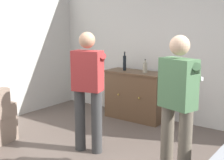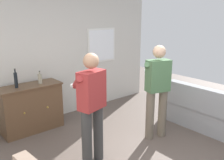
{
  "view_description": "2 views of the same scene",
  "coord_description": "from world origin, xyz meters",
  "px_view_note": "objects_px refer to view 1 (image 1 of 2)",
  "views": [
    {
      "loc": [
        2.31,
        -2.52,
        1.84
      ],
      "look_at": [
        0.11,
        0.49,
        1.12
      ],
      "focal_mm": 50.0,
      "sensor_mm": 36.0,
      "label": 1
    },
    {
      "loc": [
        -2.35,
        -2.08,
        2.21
      ],
      "look_at": [
        -0.08,
        0.62,
        1.25
      ],
      "focal_mm": 40.0,
      "sensor_mm": 36.0,
      "label": 2
    }
  ],
  "objects_px": {
    "person_standing_right": "(178,103)",
    "bottle_wine_green": "(145,68)",
    "person_standing_left": "(88,86)",
    "sideboard_cabinet": "(135,95)",
    "bottle_liquor_amber": "(125,63)"
  },
  "relations": [
    {
      "from": "bottle_liquor_amber",
      "to": "bottle_wine_green",
      "type": "bearing_deg",
      "value": -0.88
    },
    {
      "from": "bottle_wine_green",
      "to": "person_standing_right",
      "type": "relative_size",
      "value": 0.15
    },
    {
      "from": "bottle_wine_green",
      "to": "person_standing_left",
      "type": "bearing_deg",
      "value": -88.59
    },
    {
      "from": "bottle_liquor_amber",
      "to": "person_standing_right",
      "type": "bearing_deg",
      "value": -42.4
    },
    {
      "from": "sideboard_cabinet",
      "to": "bottle_liquor_amber",
      "type": "distance_m",
      "value": 0.64
    },
    {
      "from": "person_standing_right",
      "to": "bottle_liquor_amber",
      "type": "bearing_deg",
      "value": 137.6
    },
    {
      "from": "bottle_wine_green",
      "to": "bottle_liquor_amber",
      "type": "bearing_deg",
      "value": 179.12
    },
    {
      "from": "person_standing_right",
      "to": "bottle_wine_green",
      "type": "bearing_deg",
      "value": 129.81
    },
    {
      "from": "bottle_wine_green",
      "to": "person_standing_left",
      "type": "relative_size",
      "value": 0.15
    },
    {
      "from": "person_standing_left",
      "to": "sideboard_cabinet",
      "type": "bearing_deg",
      "value": 98.63
    },
    {
      "from": "bottle_wine_green",
      "to": "bottle_liquor_amber",
      "type": "distance_m",
      "value": 0.45
    },
    {
      "from": "bottle_liquor_amber",
      "to": "person_standing_left",
      "type": "height_order",
      "value": "person_standing_left"
    },
    {
      "from": "bottle_wine_green",
      "to": "person_standing_right",
      "type": "distance_m",
      "value": 2.19
    },
    {
      "from": "sideboard_cabinet",
      "to": "person_standing_right",
      "type": "distance_m",
      "value": 2.39
    },
    {
      "from": "bottle_liquor_amber",
      "to": "sideboard_cabinet",
      "type": "bearing_deg",
      "value": 3.16
    }
  ]
}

